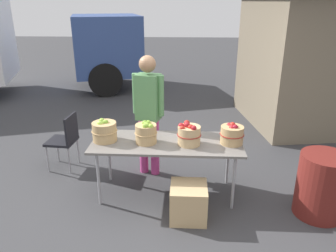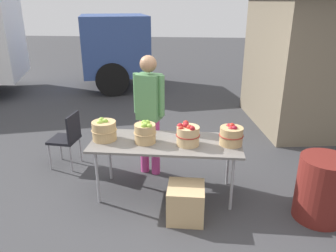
# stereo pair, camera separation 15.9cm
# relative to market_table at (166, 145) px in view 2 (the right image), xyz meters

# --- Properties ---
(ground_plane) EXTENTS (40.00, 40.00, 0.00)m
(ground_plane) POSITION_rel_market_table_xyz_m (0.00, 0.00, -0.71)
(ground_plane) COLOR #38383A
(market_table) EXTENTS (1.90, 0.76, 0.75)m
(market_table) POSITION_rel_market_table_xyz_m (0.00, 0.00, 0.00)
(market_table) COLOR slate
(market_table) RESTS_ON ground
(apple_basket_green_0) EXTENTS (0.33, 0.33, 0.30)m
(apple_basket_green_0) POSITION_rel_market_table_xyz_m (-0.79, 0.00, 0.18)
(apple_basket_green_0) COLOR tan
(apple_basket_green_0) RESTS_ON market_table
(apple_basket_green_1) EXTENTS (0.29, 0.29, 0.29)m
(apple_basket_green_1) POSITION_rel_market_table_xyz_m (-0.25, -0.04, 0.18)
(apple_basket_green_1) COLOR tan
(apple_basket_green_1) RESTS_ON market_table
(apple_basket_red_0) EXTENTS (0.30, 0.30, 0.30)m
(apple_basket_red_0) POSITION_rel_market_table_xyz_m (0.28, -0.06, 0.18)
(apple_basket_red_0) COLOR tan
(apple_basket_red_0) RESTS_ON market_table
(apple_basket_red_1) EXTENTS (0.30, 0.30, 0.28)m
(apple_basket_red_1) POSITION_rel_market_table_xyz_m (0.81, 0.00, 0.17)
(apple_basket_red_1) COLOR tan
(apple_basket_red_1) RESTS_ON market_table
(vendor_adult) EXTENTS (0.45, 0.31, 1.75)m
(vendor_adult) POSITION_rel_market_table_xyz_m (-0.29, 0.55, 0.32)
(vendor_adult) COLOR #CC3F8C
(vendor_adult) RESTS_ON ground
(food_kiosk) EXTENTS (3.91, 3.41, 2.74)m
(food_kiosk) POSITION_rel_market_table_xyz_m (3.09, 3.04, 0.68)
(food_kiosk) COLOR #726651
(food_kiosk) RESTS_ON ground
(folding_chair) EXTENTS (0.43, 0.43, 0.86)m
(folding_chair) POSITION_rel_market_table_xyz_m (-1.56, 0.63, -0.20)
(folding_chair) COLOR black
(folding_chair) RESTS_ON ground
(trash_barrel) EXTENTS (0.58, 0.58, 0.78)m
(trash_barrel) POSITION_rel_market_table_xyz_m (1.85, -0.35, -0.32)
(trash_barrel) COLOR maroon
(trash_barrel) RESTS_ON ground
(produce_crate) EXTENTS (0.43, 0.43, 0.43)m
(produce_crate) POSITION_rel_market_table_xyz_m (0.29, -0.52, -0.49)
(produce_crate) COLOR tan
(produce_crate) RESTS_ON ground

